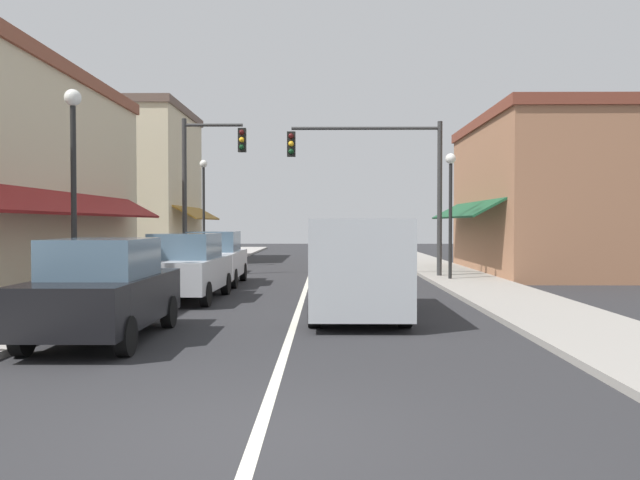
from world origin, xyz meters
TOP-DOWN VIEW (x-y plane):
  - ground_plane at (0.00, 18.00)m, footprint 80.00×80.00m
  - sidewalk_left at (-5.50, 18.00)m, footprint 2.60×56.00m
  - sidewalk_right at (5.50, 18.00)m, footprint 2.60×56.00m
  - lane_center_stripe at (0.00, 18.00)m, footprint 0.14×52.00m
  - storefront_right_block at (9.41, 20.00)m, footprint 6.55×10.20m
  - storefront_far_left at (-8.88, 28.00)m, footprint 5.47×8.20m
  - parked_car_nearest_left at (-3.20, 5.00)m, footprint 1.80×4.11m
  - parked_car_second_left at (-3.05, 10.81)m, footprint 1.86×4.14m
  - parked_car_third_left at (-3.07, 15.17)m, footprint 1.85×4.13m
  - van_in_lane at (1.30, 8.02)m, footprint 2.01×5.18m
  - traffic_signal_mast_arm at (2.84, 17.45)m, footprint 5.68×0.50m
  - traffic_signal_left_corner at (-4.06, 18.39)m, footprint 2.48×0.50m
  - street_lamp_left_near at (-4.80, 7.74)m, footprint 0.36×0.36m
  - street_lamp_right_mid at (4.94, 16.16)m, footprint 0.36×0.36m
  - street_lamp_left_far at (-5.11, 23.86)m, footprint 0.36×0.36m

SIDE VIEW (x-z plane):
  - ground_plane at x=0.00m, z-range 0.00..0.00m
  - lane_center_stripe at x=0.00m, z-range 0.00..0.01m
  - sidewalk_left at x=-5.50m, z-range 0.00..0.12m
  - sidewalk_right at x=5.50m, z-range 0.00..0.12m
  - parked_car_nearest_left at x=-3.20m, z-range -0.01..1.76m
  - parked_car_second_left at x=-3.05m, z-range -0.01..1.76m
  - parked_car_third_left at x=-3.07m, z-range -0.01..1.76m
  - van_in_lane at x=1.30m, z-range 0.09..2.21m
  - street_lamp_right_mid at x=4.94m, z-range 0.80..5.26m
  - storefront_right_block at x=9.41m, z-range 0.00..6.31m
  - street_lamp_left_near at x=-4.80m, z-range 0.84..5.76m
  - street_lamp_left_far at x=-5.11m, z-range 0.85..5.85m
  - traffic_signal_left_corner at x=-4.06m, z-range 0.89..6.93m
  - traffic_signal_mast_arm at x=2.84m, z-range 1.09..6.86m
  - storefront_far_left at x=-8.88m, z-range 0.00..8.13m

